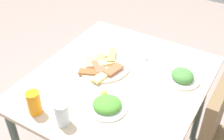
{
  "coord_description": "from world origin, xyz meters",
  "views": [
    {
      "loc": [
        1.1,
        0.62,
        1.77
      ],
      "look_at": [
        -0.02,
        -0.05,
        0.76
      ],
      "focal_mm": 47.13,
      "sensor_mm": 36.0,
      "label": 1
    }
  ],
  "objects": [
    {
      "name": "pide_platter",
      "position": [
        -0.05,
        -0.13,
        0.75
      ],
      "size": [
        0.33,
        0.3,
        0.04
      ],
      "color": "white",
      "rests_on": "dining_table"
    },
    {
      "name": "dining_table",
      "position": [
        0.0,
        0.0,
        0.65
      ],
      "size": [
        1.04,
        0.92,
        0.73
      ],
      "color": "beige",
      "rests_on": "ground_plane"
    },
    {
      "name": "soda_can",
      "position": [
        0.42,
        -0.22,
        0.8
      ],
      "size": [
        0.07,
        0.07,
        0.12
      ],
      "primitive_type": "cylinder",
      "rotation": [
        0.0,
        0.0,
        4.76
      ],
      "color": "orange",
      "rests_on": "dining_table"
    },
    {
      "name": "salad_plate_rice",
      "position": [
        0.22,
        0.07,
        0.75
      ],
      "size": [
        0.2,
        0.2,
        0.06
      ],
      "color": "white",
      "rests_on": "dining_table"
    },
    {
      "name": "salad_plate_greens",
      "position": [
        -0.18,
        0.31,
        0.76
      ],
      "size": [
        0.2,
        0.2,
        0.06
      ],
      "color": "white",
      "rests_on": "dining_table"
    },
    {
      "name": "drinking_glass",
      "position": [
        0.41,
        -0.06,
        0.79
      ],
      "size": [
        0.07,
        0.07,
        0.12
      ],
      "primitive_type": "cylinder",
      "color": "silver",
      "rests_on": "dining_table"
    },
    {
      "name": "paper_napkin",
      "position": [
        -0.32,
        0.1,
        0.74
      ],
      "size": [
        0.16,
        0.16,
        0.0
      ],
      "primitive_type": "cube",
      "rotation": [
        0.0,
        0.0,
        -0.09
      ],
      "color": "white",
      "rests_on": "dining_table"
    },
    {
      "name": "spoon",
      "position": [
        -0.32,
        0.12,
        0.74
      ],
      "size": [
        0.16,
        0.06,
        0.0
      ],
      "primitive_type": "cube",
      "rotation": [
        0.0,
        0.0,
        -0.26
      ],
      "color": "silver",
      "rests_on": "paper_napkin"
    },
    {
      "name": "fork",
      "position": [
        -0.32,
        0.08,
        0.74
      ],
      "size": [
        0.18,
        0.08,
        0.0
      ],
      "primitive_type": "cube",
      "rotation": [
        0.0,
        0.0,
        -0.34
      ],
      "color": "silver",
      "rests_on": "paper_napkin"
    }
  ]
}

